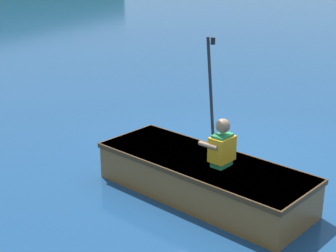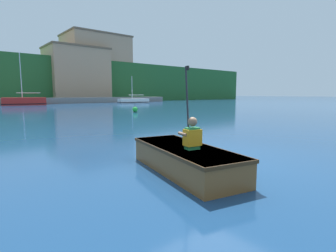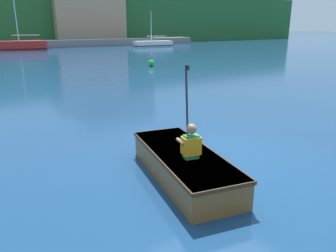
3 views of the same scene
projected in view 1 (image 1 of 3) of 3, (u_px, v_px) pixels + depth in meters
ground_plane at (229, 159)px, 7.55m from camera, size 300.00×300.00×0.00m
rowboat_foreground at (200, 175)px, 6.38m from camera, size 1.59×2.95×0.49m
person_paddler at (221, 144)px, 6.03m from camera, size 0.40×0.40×1.51m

